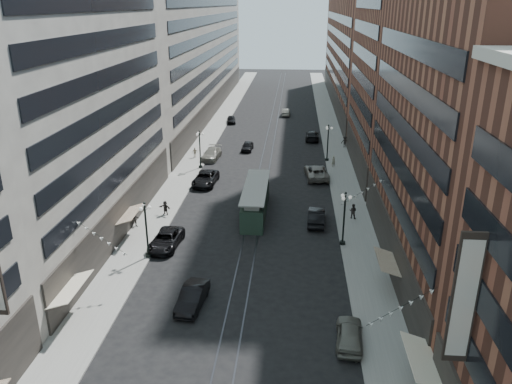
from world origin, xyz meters
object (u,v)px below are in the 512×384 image
(car_5, at_px, (192,297))
(pedestrian_2, at_px, (135,219))
(car_2, at_px, (166,240))
(pedestrian_5, at_px, (165,208))
(lamppost_se_far, at_px, (344,217))
(pedestrian_7, at_px, (353,211))
(streetcar, at_px, (256,201))
(car_7, at_px, (205,178))
(lamppost_sw_far, at_px, (146,228))
(car_8, at_px, (212,154))
(lamppost_se_mid, at_px, (328,141))
(car_11, at_px, (316,172))
(car_13, at_px, (247,146))
(pedestrian_8, at_px, (333,161))
(car_4, at_px, (349,334))
(car_extra_0, at_px, (312,171))
(pedestrian_9, at_px, (345,142))
(pedestrian_4, at_px, (413,353))
(pedestrian_6, at_px, (195,152))
(car_9, at_px, (231,119))
(car_12, at_px, (312,135))
(car_10, at_px, (316,216))
(car_14, at_px, (286,112))
(lamppost_sw_mid, at_px, (200,148))

(car_5, relative_size, pedestrian_2, 2.67)
(car_5, distance_m, pedestrian_2, 16.54)
(car_2, distance_m, pedestrian_5, 7.75)
(lamppost_se_far, height_order, pedestrian_7, lamppost_se_far)
(streetcar, xyz_separation_m, car_7, (-7.34, 9.04, -0.68))
(lamppost_sw_far, height_order, car_8, lamppost_sw_far)
(lamppost_se_mid, xyz_separation_m, streetcar, (-9.20, -20.55, -1.58))
(car_11, height_order, car_13, car_11)
(lamppost_sw_far, distance_m, pedestrian_8, 34.74)
(car_2, xyz_separation_m, pedestrian_7, (18.95, 8.13, 0.24))
(car_4, height_order, pedestrian_8, pedestrian_8)
(pedestrian_7, relative_size, car_extra_0, 0.42)
(lamppost_se_far, xyz_separation_m, car_8, (-17.58, 27.80, -2.27))
(car_2, relative_size, pedestrian_5, 3.36)
(pedestrian_2, height_order, car_8, pedestrian_2)
(lamppost_sw_far, height_order, pedestrian_2, lamppost_sw_far)
(car_4, distance_m, pedestrian_8, 40.18)
(car_2, distance_m, car_8, 29.42)
(car_2, bearing_deg, pedestrian_9, 65.18)
(lamppost_se_far, distance_m, streetcar, 11.94)
(car_8, distance_m, pedestrian_7, 28.69)
(pedestrian_4, distance_m, car_7, 39.17)
(lamppost_sw_far, xyz_separation_m, pedestrian_6, (-1.79, 32.02, -2.17))
(lamppost_se_far, xyz_separation_m, car_9, (-17.60, 52.30, -2.39))
(car_12, xyz_separation_m, pedestrian_8, (2.61, -15.46, 0.15))
(car_10, bearing_deg, pedestrian_2, 11.28)
(car_5, relative_size, car_14, 1.07)
(lamppost_sw_far, bearing_deg, car_4, -32.56)
(car_9, relative_size, pedestrian_9, 2.22)
(car_8, bearing_deg, car_12, 43.10)
(streetcar, bearing_deg, pedestrian_2, -158.04)
(lamppost_sw_mid, distance_m, car_10, 24.12)
(lamppost_se_far, relative_size, car_7, 0.92)
(car_4, relative_size, pedestrian_8, 2.82)
(car_2, xyz_separation_m, car_13, (4.76, 34.56, -0.06))
(pedestrian_4, distance_m, car_11, 37.81)
(lamppost_se_far, relative_size, car_2, 1.01)
(car_12, xyz_separation_m, pedestrian_5, (-17.37, -34.50, 0.15))
(car_7, xyz_separation_m, car_14, (9.66, 43.53, -0.08))
(pedestrian_4, xyz_separation_m, pedestrian_7, (-1.45, 23.91, -0.08))
(pedestrian_6, height_order, pedestrian_8, pedestrian_8)
(pedestrian_8, distance_m, pedestrian_9, 10.91)
(pedestrian_7, bearing_deg, lamppost_se_far, 95.62)
(car_14, bearing_deg, pedestrian_8, 103.40)
(lamppost_sw_far, height_order, car_13, lamppost_sw_far)
(car_13, bearing_deg, lamppost_sw_far, -96.00)
(car_4, relative_size, pedestrian_7, 2.69)
(streetcar, height_order, pedestrian_4, streetcar)
(lamppost_se_mid, bearing_deg, car_4, -91.06)
(lamppost_se_far, distance_m, car_2, 17.53)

